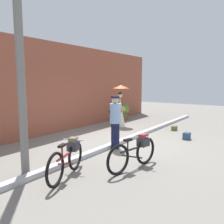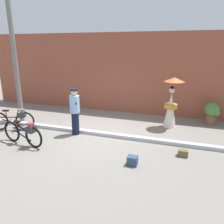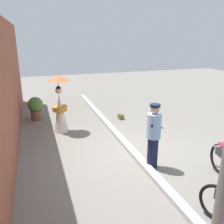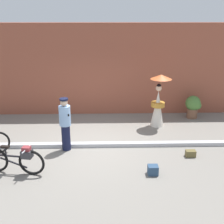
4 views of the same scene
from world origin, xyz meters
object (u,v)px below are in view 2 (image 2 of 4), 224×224
person_with_parasol (171,103)px  potted_plant_by_door (212,112)px  person_officer (75,111)px  backpack_spare (132,161)px  utility_pole (15,63)px  bicycle_far_side (14,119)px  bicycle_near_officer (24,133)px  backpack_on_pavement (183,153)px

person_with_parasol → potted_plant_by_door: (1.54, 0.76, -0.42)m
person_officer → backpack_spare: size_ratio=6.21×
utility_pole → potted_plant_by_door: bearing=15.4°
bicycle_far_side → potted_plant_by_door: 7.61m
bicycle_far_side → backpack_spare: bicycle_far_side is taller
person_officer → utility_pole: size_ratio=0.34×
potted_plant_by_door → backpack_spare: 4.68m
bicycle_near_officer → person_officer: (1.11, 1.32, 0.46)m
backpack_spare → bicycle_far_side: bearing=166.8°
backpack_on_pavement → potted_plant_by_door: bearing=72.6°
backpack_on_pavement → backpack_spare: (-1.25, -0.92, 0.03)m
backpack_on_pavement → backpack_spare: bearing=-143.6°
person_with_parasol → utility_pole: bearing=-167.7°
backpack_on_pavement → utility_pole: bearing=170.2°
bicycle_far_side → backpack_on_pavement: 6.02m
potted_plant_by_door → backpack_on_pavement: size_ratio=3.19×
bicycle_near_officer → backpack_spare: (3.52, -0.15, -0.28)m
person_officer → potted_plant_by_door: 5.35m
bicycle_far_side → utility_pole: 2.23m
bicycle_near_officer → person_with_parasol: person_with_parasol is taller
person_with_parasol → backpack_on_pavement: bearing=-77.2°
bicycle_near_officer → backpack_spare: bicycle_near_officer is taller
utility_pole → bicycle_near_officer: bearing=-48.4°
person_officer → person_with_parasol: 3.62m
person_with_parasol → potted_plant_by_door: bearing=26.4°
backpack_spare → bicycle_near_officer: bearing=177.6°
person_officer → backpack_on_pavement: person_officer is taller
bicycle_far_side → person_with_parasol: (5.46, 2.21, 0.52)m
bicycle_far_side → person_officer: bearing=8.5°
person_with_parasol → backpack_spare: 3.49m
person_officer → backpack_spare: person_officer is taller
bicycle_near_officer → utility_pole: bearing=131.6°
bicycle_far_side → potted_plant_by_door: potted_plant_by_door is taller
backpack_spare → person_officer: bearing=148.6°
bicycle_far_side → utility_pole: (-0.43, 0.92, 1.98)m
bicycle_near_officer → potted_plant_by_door: (5.76, 3.94, 0.10)m
utility_pole → bicycle_far_side: bearing=-64.8°
bicycle_far_side → utility_pole: size_ratio=0.33×
potted_plant_by_door → backpack_on_pavement: 3.34m
potted_plant_by_door → backpack_spare: size_ratio=3.44×
bicycle_near_officer → backpack_on_pavement: size_ratio=5.91×
bicycle_near_officer → utility_pole: 3.21m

